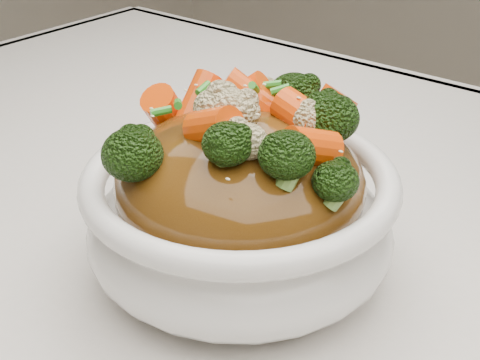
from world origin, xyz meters
The scene contains 8 objects.
tablecloth centered at (0.00, 0.00, 0.73)m, with size 1.20×0.80×0.04m, color silver.
bowl centered at (-0.02, -0.04, 0.79)m, with size 0.21×0.21×0.08m, color white, non-canonical shape.
sauce_base centered at (-0.02, -0.04, 0.82)m, with size 0.16×0.16×0.09m, color #4C2D0D.
carrots centered at (-0.02, -0.04, 0.88)m, with size 0.16×0.16×0.05m, color #E74707, non-canonical shape.
broccoli centered at (-0.02, -0.04, 0.88)m, with size 0.16×0.16×0.04m, color black, non-canonical shape.
cauliflower centered at (-0.02, -0.04, 0.88)m, with size 0.16×0.16×0.03m, color #CBBF8B, non-canonical shape.
scallions centered at (-0.02, -0.04, 0.88)m, with size 0.12×0.12×0.02m, color #257E1D, non-canonical shape.
sesame_seeds centered at (-0.02, -0.04, 0.88)m, with size 0.15×0.15×0.01m, color beige, non-canonical shape.
Camera 1 is at (0.22, -0.33, 1.03)m, focal length 50.00 mm.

